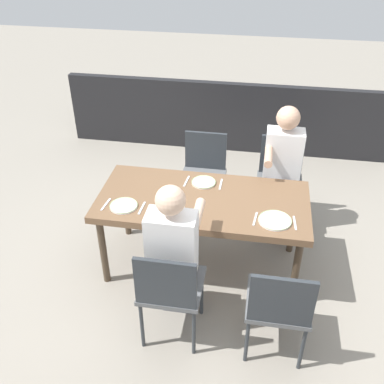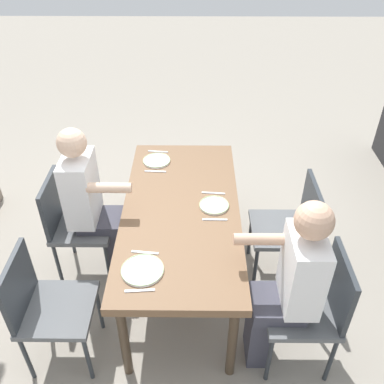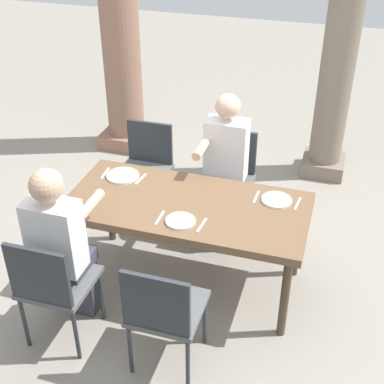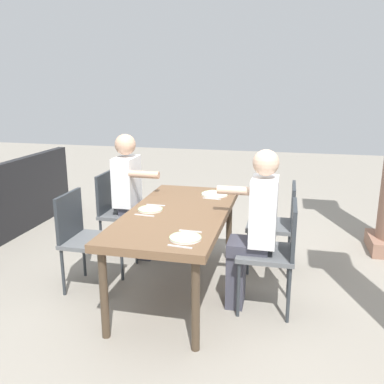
# 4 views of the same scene
# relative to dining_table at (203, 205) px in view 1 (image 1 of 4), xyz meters

# --- Properties ---
(ground_plane) EXTENTS (16.00, 16.00, 0.00)m
(ground_plane) POSITION_rel_dining_table_xyz_m (0.00, 0.00, -0.67)
(ground_plane) COLOR gray
(dining_table) EXTENTS (1.74, 0.82, 0.73)m
(dining_table) POSITION_rel_dining_table_xyz_m (0.00, 0.00, 0.00)
(dining_table) COLOR brown
(dining_table) RESTS_ON ground
(chair_west_north) EXTENTS (0.44, 0.44, 0.86)m
(chair_west_north) POSITION_rel_dining_table_xyz_m (-0.65, 0.83, -0.16)
(chair_west_north) COLOR #5B5E61
(chair_west_north) RESTS_ON ground
(chair_west_south) EXTENTS (0.44, 0.44, 0.88)m
(chair_west_south) POSITION_rel_dining_table_xyz_m (-0.65, -0.83, -0.15)
(chair_west_south) COLOR #5B5E61
(chair_west_south) RESTS_ON ground
(chair_mid_north) EXTENTS (0.44, 0.44, 0.89)m
(chair_mid_north) POSITION_rel_dining_table_xyz_m (0.11, 0.83, -0.14)
(chair_mid_north) COLOR #5B5E61
(chair_mid_north) RESTS_ON ground
(chair_mid_south) EXTENTS (0.44, 0.44, 0.86)m
(chair_mid_south) POSITION_rel_dining_table_xyz_m (0.11, -0.83, -0.16)
(chair_mid_south) COLOR #5B5E61
(chair_mid_south) RESTS_ON ground
(diner_woman_green) EXTENTS (0.35, 0.50, 1.29)m
(diner_woman_green) POSITION_rel_dining_table_xyz_m (-0.64, -0.65, 0.03)
(diner_woman_green) COLOR #3F3F4C
(diner_woman_green) RESTS_ON ground
(diner_man_white) EXTENTS (0.35, 0.49, 1.30)m
(diner_man_white) POSITION_rel_dining_table_xyz_m (0.11, 0.65, 0.03)
(diner_man_white) COLOR #3F3F4C
(diner_man_white) RESTS_ON ground
(patio_railing) EXTENTS (4.14, 0.10, 0.90)m
(patio_railing) POSITION_rel_dining_table_xyz_m (0.00, -2.26, -0.22)
(patio_railing) COLOR black
(patio_railing) RESTS_ON ground
(plate_0) EXTENTS (0.26, 0.26, 0.02)m
(plate_0) POSITION_rel_dining_table_xyz_m (-0.59, 0.21, 0.08)
(plate_0) COLOR white
(plate_0) RESTS_ON dining_table
(fork_0) EXTENTS (0.03, 0.17, 0.01)m
(fork_0) POSITION_rel_dining_table_xyz_m (-0.74, 0.21, 0.07)
(fork_0) COLOR silver
(fork_0) RESTS_ON dining_table
(spoon_0) EXTENTS (0.03, 0.17, 0.01)m
(spoon_0) POSITION_rel_dining_table_xyz_m (-0.44, 0.21, 0.07)
(spoon_0) COLOR silver
(spoon_0) RESTS_ON dining_table
(plate_1) EXTENTS (0.21, 0.21, 0.02)m
(plate_1) POSITION_rel_dining_table_xyz_m (0.03, -0.23, 0.08)
(plate_1) COLOR white
(plate_1) RESTS_ON dining_table
(fork_1) EXTENTS (0.02, 0.17, 0.01)m
(fork_1) POSITION_rel_dining_table_xyz_m (-0.12, -0.23, 0.07)
(fork_1) COLOR silver
(fork_1) RESTS_ON dining_table
(spoon_1) EXTENTS (0.03, 0.17, 0.01)m
(spoon_1) POSITION_rel_dining_table_xyz_m (0.18, -0.23, 0.07)
(spoon_1) COLOR silver
(spoon_1) RESTS_ON dining_table
(plate_2) EXTENTS (0.22, 0.22, 0.02)m
(plate_2) POSITION_rel_dining_table_xyz_m (0.61, 0.22, 0.08)
(plate_2) COLOR white
(plate_2) RESTS_ON dining_table
(fork_2) EXTENTS (0.02, 0.17, 0.01)m
(fork_2) POSITION_rel_dining_table_xyz_m (0.46, 0.22, 0.07)
(fork_2) COLOR silver
(fork_2) RESTS_ON dining_table
(spoon_2) EXTENTS (0.04, 0.17, 0.01)m
(spoon_2) POSITION_rel_dining_table_xyz_m (0.76, 0.22, 0.07)
(spoon_2) COLOR silver
(spoon_2) RESTS_ON dining_table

